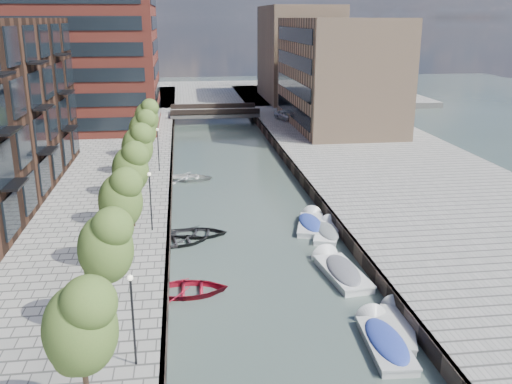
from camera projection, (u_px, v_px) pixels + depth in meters
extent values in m
plane|color=#38473F|center=(235.00, 178.00, 55.61)|extent=(300.00, 300.00, 0.00)
cube|color=gray|center=(392.00, 168.00, 57.46)|extent=(20.00, 140.00, 1.00)
cube|color=#332823|center=(171.00, 176.00, 54.70)|extent=(0.25, 140.00, 1.00)
cube|color=#332823|center=(296.00, 171.00, 56.22)|extent=(0.25, 140.00, 1.00)
cube|color=gray|center=(206.00, 94.00, 112.34)|extent=(80.00, 40.00, 1.00)
cube|color=maroon|center=(82.00, 10.00, 72.50)|extent=(18.00, 18.00, 30.00)
cube|color=tan|center=(337.00, 72.00, 76.11)|extent=(12.00, 25.00, 14.00)
cube|color=tan|center=(299.00, 53.00, 100.46)|extent=(12.00, 20.00, 16.00)
cube|color=gray|center=(214.00, 113.00, 85.56)|extent=(13.00, 6.00, 0.60)
cube|color=#332823|center=(215.00, 112.00, 82.73)|extent=(13.00, 0.40, 0.80)
cube|color=#332823|center=(213.00, 106.00, 88.04)|extent=(13.00, 0.40, 0.80)
ellipsoid|color=#3B5821|center=(80.00, 323.00, 18.86)|extent=(2.50, 2.50, 3.25)
cylinder|color=#382619|center=(110.00, 299.00, 26.30)|extent=(0.20, 0.20, 3.20)
ellipsoid|color=#3B5821|center=(105.00, 244.00, 25.50)|extent=(2.50, 2.50, 3.25)
cylinder|color=#382619|center=(124.00, 242.00, 32.93)|extent=(0.20, 0.20, 3.20)
ellipsoid|color=#3B5821|center=(120.00, 197.00, 32.13)|extent=(2.50, 2.50, 3.25)
cylinder|color=#382619|center=(133.00, 204.00, 39.57)|extent=(0.20, 0.20, 3.20)
ellipsoid|color=#3B5821|center=(130.00, 166.00, 38.77)|extent=(2.50, 2.50, 3.25)
cylinder|color=#382619|center=(139.00, 178.00, 46.20)|extent=(0.20, 0.20, 3.20)
ellipsoid|color=#3B5821|center=(137.00, 145.00, 45.40)|extent=(2.50, 2.50, 3.25)
cylinder|color=#382619|center=(144.00, 157.00, 52.84)|extent=(0.20, 0.20, 3.20)
ellipsoid|color=#3B5821|center=(142.00, 128.00, 52.04)|extent=(2.50, 2.50, 3.25)
cylinder|color=#382619|center=(148.00, 142.00, 59.47)|extent=(0.20, 0.20, 3.20)
ellipsoid|color=#3B5821|center=(146.00, 116.00, 58.68)|extent=(2.50, 2.50, 3.25)
cylinder|color=black|center=(133.00, 322.00, 23.50)|extent=(0.10, 0.10, 4.00)
sphere|color=#FFF2CC|center=(130.00, 278.00, 22.91)|extent=(0.24, 0.24, 0.24)
cylinder|color=black|center=(151.00, 203.00, 38.66)|extent=(0.10, 0.10, 4.00)
sphere|color=#FFF2CC|center=(149.00, 174.00, 38.08)|extent=(0.24, 0.24, 0.24)
cylinder|color=black|center=(158.00, 150.00, 53.83)|extent=(0.10, 0.10, 4.00)
sphere|color=#FFF2CC|center=(157.00, 130.00, 53.25)|extent=(0.24, 0.24, 0.24)
imported|color=#252427|center=(179.00, 244.00, 39.50)|extent=(4.52, 3.54, 0.85)
imported|color=maroon|center=(188.00, 294.00, 32.38)|extent=(4.65, 3.35, 0.96)
imported|color=silver|center=(189.00, 180.00, 54.97)|extent=(5.06, 4.03, 0.94)
imported|color=black|center=(199.00, 236.00, 40.98)|extent=(4.40, 3.34, 0.86)
cube|color=#B3B3B1|center=(386.00, 348.00, 26.94)|extent=(1.97, 4.70, 0.65)
cube|color=#B3B3B1|center=(386.00, 342.00, 26.83)|extent=(2.06, 4.81, 0.10)
cone|color=#B3B3B1|center=(373.00, 322.00, 29.12)|extent=(1.75, 1.00, 1.70)
ellipsoid|color=#213498|center=(387.00, 341.00, 26.82)|extent=(1.85, 4.30, 0.56)
cube|color=silver|center=(343.00, 277.00, 34.36)|extent=(2.46, 5.17, 0.70)
cube|color=silver|center=(343.00, 271.00, 34.25)|extent=(2.56, 5.29, 0.11)
cone|color=silver|center=(327.00, 260.00, 36.64)|extent=(1.95, 1.20, 1.84)
ellipsoid|color=#595961|center=(343.00, 270.00, 34.23)|extent=(2.30, 4.73, 0.61)
cube|color=#BABBB8|center=(397.00, 332.00, 28.37)|extent=(2.74, 4.43, 0.59)
cube|color=#BABBB8|center=(398.00, 326.00, 28.27)|extent=(2.84, 4.54, 0.09)
cone|color=#BABBB8|center=(395.00, 311.00, 30.31)|extent=(1.71, 1.25, 1.54)
cube|color=silver|center=(310.00, 227.00, 42.46)|extent=(2.77, 4.73, 0.63)
cube|color=silver|center=(310.00, 223.00, 42.36)|extent=(2.87, 4.84, 0.10)
cone|color=silver|center=(312.00, 217.00, 44.55)|extent=(1.82, 1.28, 1.64)
ellipsoid|color=#203696|center=(310.00, 223.00, 42.35)|extent=(2.57, 4.33, 0.54)
cube|color=white|center=(327.00, 236.00, 40.89)|extent=(2.75, 4.36, 0.58)
cube|color=white|center=(327.00, 231.00, 40.80)|extent=(2.85, 4.47, 0.09)
cone|color=white|center=(329.00, 225.00, 42.79)|extent=(1.69, 1.25, 1.51)
ellipsoid|color=slate|center=(327.00, 231.00, 40.78)|extent=(2.55, 3.99, 0.50)
imported|color=silver|center=(285.00, 115.00, 81.31)|extent=(2.95, 4.43, 1.40)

